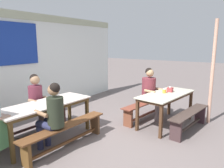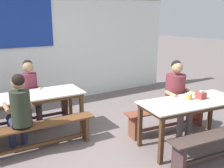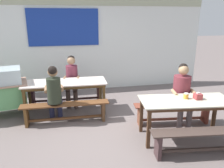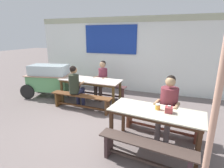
{
  "view_description": "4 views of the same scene",
  "coord_description": "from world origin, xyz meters",
  "views": [
    {
      "loc": [
        -3.26,
        -2.11,
        1.91
      ],
      "look_at": [
        0.63,
        0.6,
        0.99
      ],
      "focal_mm": 33.76,
      "sensor_mm": 36.0,
      "label": 1
    },
    {
      "loc": [
        -1.67,
        -2.99,
        2.03
      ],
      "look_at": [
        0.47,
        0.47,
        0.96
      ],
      "focal_mm": 40.55,
      "sensor_mm": 36.0,
      "label": 2
    },
    {
      "loc": [
        -0.73,
        -3.81,
        2.21
      ],
      "look_at": [
        0.16,
        0.27,
        0.94
      ],
      "focal_mm": 35.65,
      "sensor_mm": 36.0,
      "label": 3
    },
    {
      "loc": [
        1.62,
        -3.42,
        2.08
      ],
      "look_at": [
        0.17,
        0.64,
        0.86
      ],
      "focal_mm": 28.08,
      "sensor_mm": 36.0,
      "label": 4
    }
  ],
  "objects": [
    {
      "name": "ground_plane",
      "position": [
        0.0,
        0.0,
        0.0
      ],
      "size": [
        40.0,
        40.0,
        0.0
      ],
      "primitive_type": "plane",
      "color": "#6B5F5D"
    },
    {
      "name": "backdrop_wall",
      "position": [
        -0.02,
        2.94,
        1.42
      ],
      "size": [
        7.24,
        0.23,
        2.7
      ],
      "color": "white",
      "rests_on": "ground_plane"
    },
    {
      "name": "dining_table_far",
      "position": [
        -0.75,
        1.24,
        0.69
      ],
      "size": [
        1.92,
        0.76,
        0.76
      ],
      "color": "beige",
      "rests_on": "ground_plane"
    },
    {
      "name": "dining_table_near",
      "position": [
        1.39,
        -0.42,
        0.68
      ],
      "size": [
        1.74,
        0.9,
        0.76
      ],
      "color": "beige",
      "rests_on": "ground_plane"
    },
    {
      "name": "bench_far_back",
      "position": [
        -0.73,
        1.81,
        0.3
      ],
      "size": [
        1.93,
        0.37,
        0.44
      ],
      "color": "#482A2B",
      "rests_on": "ground_plane"
    },
    {
      "name": "bench_far_front",
      "position": [
        -0.77,
        0.66,
        0.31
      ],
      "size": [
        1.85,
        0.32,
        0.44
      ],
      "color": "brown",
      "rests_on": "ground_plane"
    },
    {
      "name": "bench_near_back",
      "position": [
        1.46,
        0.14,
        0.29
      ],
      "size": [
        1.69,
        0.48,
        0.44
      ],
      "color": "brown",
      "rests_on": "ground_plane"
    },
    {
      "name": "bench_near_front",
      "position": [
        1.32,
        -0.99,
        0.29
      ],
      "size": [
        1.58,
        0.47,
        0.44
      ],
      "color": "#40322C",
      "rests_on": "ground_plane"
    },
    {
      "name": "person_center_facing",
      "position": [
        -0.57,
        1.73,
        0.71
      ],
      "size": [
        0.44,
        0.55,
        1.27
      ],
      "color": "#493933",
      "rests_on": "ground_plane"
    },
    {
      "name": "person_right_near_table",
      "position": [
        1.58,
        0.07,
        0.74
      ],
      "size": [
        0.51,
        0.58,
        1.31
      ],
      "color": "#6A5B5C",
      "rests_on": "ground_plane"
    },
    {
      "name": "person_left_back_turned",
      "position": [
        -0.98,
        0.75,
        0.71
      ],
      "size": [
        0.41,
        0.55,
        1.26
      ],
      "color": "#292C4E",
      "rests_on": "ground_plane"
    },
    {
      "name": "tissue_box",
      "position": [
        1.61,
        -0.43,
        0.81
      ],
      "size": [
        0.13,
        0.12,
        0.13
      ],
      "color": "#A13A3C",
      "rests_on": "dining_table_near"
    },
    {
      "name": "condiment_jar",
      "position": [
        1.42,
        -0.36,
        0.81
      ],
      "size": [
        0.09,
        0.09,
        0.11
      ],
      "color": "gold",
      "rests_on": "dining_table_near"
    }
  ]
}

